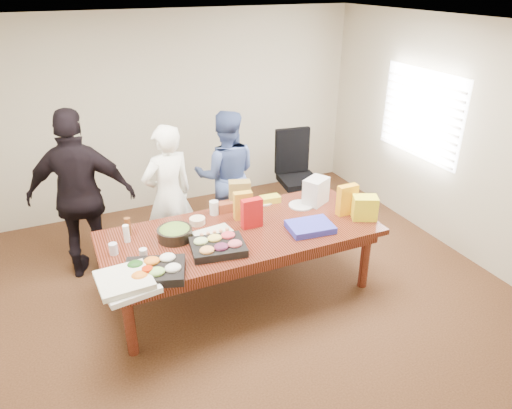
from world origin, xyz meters
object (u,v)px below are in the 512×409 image
person_right (226,175)px  sheet_cake (215,236)px  conference_table (241,262)px  person_center (169,196)px  salad_bowl (175,234)px  office_chair (299,177)px

person_right → sheet_cake: size_ratio=4.41×
person_right → conference_table: bearing=94.3°
person_center → sheet_cake: (0.19, -0.99, -0.05)m
conference_table → sheet_cake: 0.51m
conference_table → salad_bowl: (-0.65, 0.12, 0.43)m
office_chair → person_right: bearing=-168.1°
conference_table → person_right: size_ratio=1.70×
office_chair → person_right: size_ratio=0.70×
person_right → sheet_cake: 1.44m
sheet_cake → salad_bowl: bearing=148.2°
person_right → salad_bowl: 1.50m
office_chair → sheet_cake: (-1.72, -1.38, 0.20)m
office_chair → person_center: bearing=-160.9°
conference_table → person_center: (-0.49, 0.94, 0.46)m
sheet_cake → salad_bowl: (-0.35, 0.16, 0.02)m
salad_bowl → conference_table: bearing=-10.2°
office_chair → salad_bowl: bearing=-141.9°
person_right → salad_bowl: bearing=68.2°
person_center → salad_bowl: 0.84m
conference_table → sheet_cake: bearing=-171.0°
person_right → office_chair: bearing=-156.8°
conference_table → salad_bowl: bearing=169.8°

